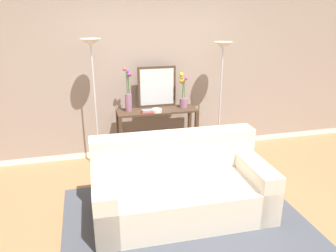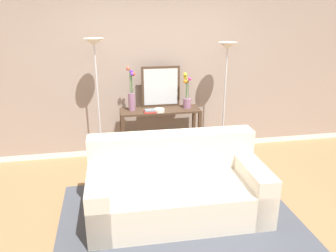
% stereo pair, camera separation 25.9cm
% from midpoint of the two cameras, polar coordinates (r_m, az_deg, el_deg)
% --- Properties ---
extents(ground_plane, '(16.00, 16.00, 0.02)m').
position_cam_midpoint_polar(ground_plane, '(3.96, 4.49, -15.61)').
color(ground_plane, '#9E754C').
extents(back_wall, '(12.00, 0.15, 2.86)m').
position_cam_midpoint_polar(back_wall, '(5.28, -0.80, 10.38)').
color(back_wall, white).
rests_on(back_wall, ground).
extents(area_rug, '(2.67, 1.94, 0.01)m').
position_cam_midpoint_polar(area_rug, '(3.92, 3.89, -15.66)').
color(area_rug, '#474C56').
rests_on(area_rug, ground).
extents(couch, '(2.00, 1.02, 0.88)m').
position_cam_midpoint_polar(couch, '(3.89, 3.40, -10.67)').
color(couch, beige).
rests_on(couch, ground).
extents(console_table, '(1.21, 0.39, 0.82)m').
position_cam_midpoint_polar(console_table, '(5.10, 0.12, 0.08)').
color(console_table, '#473323').
rests_on(console_table, ground).
extents(floor_lamp_left, '(0.28, 0.28, 1.89)m').
position_cam_midpoint_polar(floor_lamp_left, '(4.71, -10.76, 9.68)').
color(floor_lamp_left, silver).
rests_on(floor_lamp_left, ground).
extents(floor_lamp_right, '(0.28, 0.28, 1.81)m').
position_cam_midpoint_polar(floor_lamp_right, '(5.08, 11.45, 9.59)').
color(floor_lamp_right, silver).
rests_on(floor_lamp_right, ground).
extents(wall_mirror, '(0.59, 0.02, 0.63)m').
position_cam_midpoint_polar(wall_mirror, '(5.11, 0.21, 6.75)').
color(wall_mirror, '#473323').
rests_on(wall_mirror, console_table).
extents(vase_tall_flowers, '(0.13, 0.11, 0.66)m').
position_cam_midpoint_polar(vase_tall_flowers, '(4.94, -4.79, 5.18)').
color(vase_tall_flowers, gray).
rests_on(vase_tall_flowers, console_table).
extents(vase_short_flowers, '(0.13, 0.13, 0.55)m').
position_cam_midpoint_polar(vase_short_flowers, '(5.09, 4.71, 5.26)').
color(vase_short_flowers, gray).
rests_on(vase_short_flowers, console_table).
extents(fruit_bowl, '(0.15, 0.15, 0.05)m').
position_cam_midpoint_polar(fruit_bowl, '(4.89, 0.02, 2.70)').
color(fruit_bowl, silver).
rests_on(fruit_bowl, console_table).
extents(book_stack, '(0.21, 0.14, 0.04)m').
position_cam_midpoint_polar(book_stack, '(4.89, -1.40, 2.58)').
color(book_stack, '#BC3328').
rests_on(book_stack, console_table).
extents(book_row_under_console, '(0.33, 0.16, 0.12)m').
position_cam_midpoint_polar(book_row_under_console, '(5.25, -3.45, -5.42)').
color(book_row_under_console, '#6B3360').
rests_on(book_row_under_console, ground).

